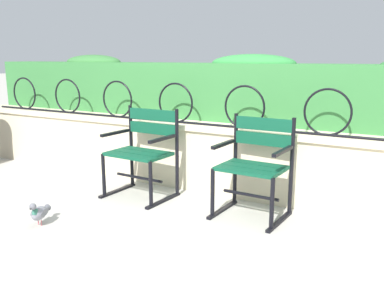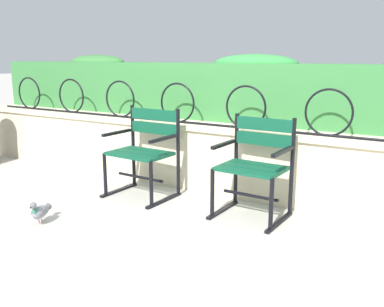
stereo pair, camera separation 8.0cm
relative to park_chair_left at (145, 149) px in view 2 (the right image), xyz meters
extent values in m
plane|color=#BCB7AD|center=(0.69, -0.35, -0.47)|extent=(60.00, 60.00, 0.00)
cube|color=beige|center=(0.69, 0.51, -0.15)|extent=(7.31, 0.35, 0.64)
cube|color=beige|center=(0.69, 0.51, 0.19)|extent=(7.31, 0.41, 0.05)
cylinder|color=black|center=(0.69, 0.44, 0.23)|extent=(6.78, 0.02, 0.02)
torus|color=black|center=(-2.23, 0.44, 0.43)|extent=(0.42, 0.02, 0.42)
torus|color=black|center=(-1.45, 0.44, 0.43)|extent=(0.42, 0.02, 0.42)
torus|color=black|center=(-0.67, 0.44, 0.43)|extent=(0.42, 0.02, 0.42)
torus|color=black|center=(0.11, 0.44, 0.43)|extent=(0.42, 0.02, 0.42)
torus|color=black|center=(0.89, 0.44, 0.43)|extent=(0.42, 0.02, 0.42)
torus|color=black|center=(1.66, 0.44, 0.43)|extent=(0.42, 0.02, 0.42)
cube|color=#387A3D|center=(0.69, 0.92, 0.53)|extent=(7.17, 0.48, 0.61)
ellipsoid|color=#3A783A|center=(-1.45, 0.92, 0.83)|extent=(0.84, 0.43, 0.19)
ellipsoid|color=#307F3B|center=(0.76, 0.92, 0.83)|extent=(0.93, 0.43, 0.19)
cube|color=#0F4C33|center=(-0.01, -0.21, -0.03)|extent=(0.59, 0.15, 0.03)
cube|color=#0F4C33|center=(0.00, -0.08, -0.03)|extent=(0.59, 0.15, 0.03)
cube|color=#0F4C33|center=(0.00, 0.06, -0.03)|extent=(0.59, 0.15, 0.03)
cube|color=#0F4C33|center=(0.01, 0.16, 0.33)|extent=(0.59, 0.06, 0.11)
cube|color=#0F4C33|center=(0.01, 0.16, 0.19)|extent=(0.59, 0.06, 0.11)
cylinder|color=black|center=(0.30, 0.15, -0.03)|extent=(0.04, 0.04, 0.88)
cylinder|color=black|center=(0.28, -0.28, -0.25)|extent=(0.04, 0.04, 0.44)
cube|color=black|center=(0.29, -0.09, -0.46)|extent=(0.06, 0.52, 0.02)
cube|color=black|center=(0.29, -0.09, 0.15)|extent=(0.05, 0.40, 0.03)
cylinder|color=black|center=(-0.29, 0.18, -0.03)|extent=(0.04, 0.04, 0.88)
cylinder|color=black|center=(-0.31, -0.25, -0.25)|extent=(0.04, 0.04, 0.44)
cube|color=black|center=(-0.30, -0.06, -0.46)|extent=(0.06, 0.52, 0.02)
cube|color=black|center=(-0.30, -0.06, 0.15)|extent=(0.05, 0.40, 0.03)
cylinder|color=black|center=(0.00, -0.08, -0.27)|extent=(0.56, 0.05, 0.03)
cube|color=#0F4C33|center=(1.16, -0.18, -0.03)|extent=(0.55, 0.15, 0.03)
cube|color=#0F4C33|center=(1.17, -0.04, -0.03)|extent=(0.55, 0.15, 0.03)
cube|color=#0F4C33|center=(1.17, 0.10, -0.03)|extent=(0.55, 0.15, 0.03)
cube|color=#0F4C33|center=(1.17, 0.20, 0.32)|extent=(0.54, 0.05, 0.11)
cube|color=#0F4C33|center=(1.17, 0.20, 0.18)|extent=(0.54, 0.05, 0.11)
cylinder|color=black|center=(1.45, 0.19, -0.04)|extent=(0.04, 0.04, 0.86)
cylinder|color=black|center=(1.43, -0.24, -0.25)|extent=(0.04, 0.04, 0.44)
cube|color=black|center=(1.44, -0.05, -0.46)|extent=(0.06, 0.52, 0.02)
cube|color=black|center=(1.44, -0.05, 0.15)|extent=(0.05, 0.40, 0.03)
cylinder|color=black|center=(0.90, 0.21, -0.04)|extent=(0.04, 0.04, 0.86)
cylinder|color=black|center=(0.89, -0.22, -0.25)|extent=(0.04, 0.04, 0.44)
cube|color=black|center=(0.89, -0.03, -0.46)|extent=(0.06, 0.52, 0.02)
cube|color=black|center=(0.89, -0.03, 0.15)|extent=(0.05, 0.40, 0.03)
cylinder|color=black|center=(1.17, -0.04, -0.27)|extent=(0.52, 0.05, 0.03)
ellipsoid|color=gray|center=(-0.28, -1.09, -0.36)|extent=(0.16, 0.21, 0.11)
cylinder|color=#2D6B56|center=(-0.25, -1.15, -0.33)|extent=(0.06, 0.07, 0.06)
sphere|color=slate|center=(-0.24, -1.17, -0.27)|extent=(0.06, 0.06, 0.06)
cone|color=black|center=(-0.23, -1.20, -0.28)|extent=(0.02, 0.03, 0.01)
cone|color=#595960|center=(-0.32, -0.98, -0.37)|extent=(0.09, 0.10, 0.06)
ellipsoid|color=slate|center=(-0.24, -1.06, -0.36)|extent=(0.07, 0.14, 0.07)
ellipsoid|color=slate|center=(-0.32, -1.10, -0.36)|extent=(0.07, 0.14, 0.07)
cylinder|color=#C6515B|center=(-0.26, -1.09, -0.44)|extent=(0.01, 0.01, 0.05)
cylinder|color=#C6515B|center=(-0.30, -1.09, -0.44)|extent=(0.01, 0.01, 0.05)
camera|label=1|loc=(2.48, -3.35, 0.90)|focal=40.03mm
camera|label=2|loc=(2.55, -3.31, 0.90)|focal=40.03mm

